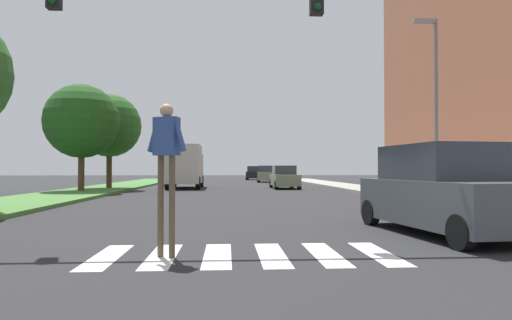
% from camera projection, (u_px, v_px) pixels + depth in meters
% --- Properties ---
extents(ground_plane, '(140.00, 140.00, 0.00)m').
position_uv_depth(ground_plane, '(231.00, 191.00, 28.80)').
color(ground_plane, '#262628').
extents(crosswalk, '(4.95, 2.20, 0.01)m').
position_uv_depth(crosswalk, '(245.00, 255.00, 7.55)').
color(crosswalk, silver).
rests_on(crosswalk, ground_plane).
extents(median_strip, '(4.07, 64.00, 0.15)m').
position_uv_depth(median_strip, '(84.00, 192.00, 26.26)').
color(median_strip, '#477A38').
rests_on(median_strip, ground_plane).
extents(tree_far, '(4.33, 4.33, 6.23)m').
position_uv_depth(tree_far, '(82.00, 121.00, 26.71)').
color(tree_far, '#4C3823').
rests_on(tree_far, median_strip).
extents(tree_distant, '(4.19, 4.19, 6.26)m').
position_uv_depth(tree_distant, '(109.00, 126.00, 30.39)').
color(tree_distant, '#4C3823').
rests_on(tree_distant, median_strip).
extents(sidewalk_right, '(3.00, 64.00, 0.15)m').
position_uv_depth(sidewalk_right, '(379.00, 191.00, 27.38)').
color(sidewalk_right, '#9E9991').
rests_on(sidewalk_right, ground_plane).
extents(traffic_light_gantry, '(9.97, 0.30, 6.00)m').
position_uv_depth(traffic_light_gantry, '(55.00, 24.00, 9.31)').
color(traffic_light_gantry, gold).
rests_on(traffic_light_gantry, median_strip).
extents(street_lamp_right, '(1.02, 0.24, 7.50)m').
position_uv_depth(street_lamp_right, '(434.00, 92.00, 18.85)').
color(street_lamp_right, slate).
rests_on(street_lamp_right, sidewalk_right).
extents(pedestrian_performer, '(0.70, 0.42, 2.49)m').
position_uv_depth(pedestrian_performer, '(166.00, 155.00, 7.39)').
color(pedestrian_performer, brown).
rests_on(pedestrian_performer, ground_plane).
extents(suv_crossing, '(2.46, 4.79, 1.97)m').
position_uv_depth(suv_crossing, '(442.00, 192.00, 10.01)').
color(suv_crossing, '#474C51').
rests_on(suv_crossing, ground_plane).
extents(sedan_midblock, '(1.84, 4.17, 1.65)m').
position_uv_depth(sedan_midblock, '(284.00, 178.00, 32.73)').
color(sedan_midblock, gray).
rests_on(sedan_midblock, ground_plane).
extents(sedan_distant, '(2.21, 4.62, 1.76)m').
position_uv_depth(sedan_distant, '(266.00, 174.00, 48.64)').
color(sedan_distant, gray).
rests_on(sedan_distant, ground_plane).
extents(sedan_far_horizon, '(2.19, 4.19, 1.76)m').
position_uv_depth(sedan_far_horizon, '(254.00, 173.00, 58.53)').
color(sedan_far_horizon, black).
rests_on(sedan_far_horizon, ground_plane).
extents(truck_box_delivery, '(2.40, 6.20, 3.10)m').
position_uv_depth(truck_box_delivery, '(185.00, 166.00, 33.30)').
color(truck_box_delivery, '#B7B7BC').
rests_on(truck_box_delivery, ground_plane).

